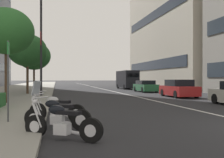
{
  "coord_description": "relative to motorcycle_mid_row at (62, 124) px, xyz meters",
  "views": [
    {
      "loc": [
        -6.71,
        6.71,
        1.56
      ],
      "look_at": [
        13.52,
        2.4,
        1.52
      ],
      "focal_mm": 41.87,
      "sensor_mm": 36.0,
      "label": 1
    }
  ],
  "objects": [
    {
      "name": "parking_sign_by_curb",
      "position": [
        2.3,
        1.67,
        1.33
      ],
      "size": [
        0.32,
        0.06,
        2.64
      ],
      "color": "#47494C",
      "rests_on": "sidewalk_right_plaza"
    },
    {
      "name": "car_far_down_avenue",
      "position": [
        13.63,
        -9.98,
        0.28
      ],
      "size": [
        4.26,
        2.0,
        1.47
      ],
      "rotation": [
        0.0,
        0.0,
        -0.02
      ],
      "color": "maroon",
      "rests_on": "ground"
    },
    {
      "name": "car_approaching_light",
      "position": [
        22.2,
        -10.03,
        0.24
      ],
      "size": [
        4.35,
        1.85,
        1.34
      ],
      "rotation": [
        0.0,
        0.0,
        -0.01
      ],
      "color": "#236038",
      "rests_on": "ground"
    },
    {
      "name": "street_tree_near_plaza_corner",
      "position": [
        18.61,
        2.75,
        3.76
      ],
      "size": [
        3.56,
        3.56,
        5.54
      ],
      "color": "#473323",
      "rests_on": "sidewalk_right_plaza"
    },
    {
      "name": "sidewalk_right_plaza",
      "position": [
        29.98,
        5.13,
        -0.33
      ],
      "size": [
        160.0,
        9.27,
        0.15
      ],
      "primitive_type": "cube",
      "color": "gray",
      "rests_on": "ground"
    },
    {
      "name": "motorcycle_under_tarp",
      "position": [
        1.43,
        0.13,
        0.03
      ],
      "size": [
        1.02,
        2.03,
        1.48
      ],
      "rotation": [
        0.0,
        0.0,
        1.15
      ],
      "color": "black",
      "rests_on": "ground"
    },
    {
      "name": "street_tree_by_lamp_post",
      "position": [
        25.11,
        2.7,
        3.8
      ],
      "size": [
        3.85,
        3.85,
        5.7
      ],
      "color": "#473323",
      "rests_on": "sidewalk_right_plaza"
    },
    {
      "name": "motorcycle_mid_row",
      "position": [
        0.0,
        0.0,
        0.0
      ],
      "size": [
        1.28,
        1.93,
        1.08
      ],
      "rotation": [
        0.0,
        0.0,
        1.01
      ],
      "color": "black",
      "rests_on": "ground"
    },
    {
      "name": "street_lamp_with_banners",
      "position": [
        15.61,
        1.05,
        4.86
      ],
      "size": [
        1.26,
        2.33,
        8.62
      ],
      "color": "#232326",
      "rests_on": "sidewalk_right_plaza"
    },
    {
      "name": "lane_centre_stripe",
      "position": [
        34.98,
        -6.59,
        -0.4
      ],
      "size": [
        110.0,
        0.16,
        0.01
      ],
      "primitive_type": "cube",
      "color": "silver",
      "rests_on": "ground"
    },
    {
      "name": "street_tree_far_plaza",
      "position": [
        9.48,
        2.98,
        3.91
      ],
      "size": [
        3.18,
        3.18,
        5.53
      ],
      "color": "#473323",
      "rests_on": "sidewalk_right_plaza"
    },
    {
      "name": "delivery_van_ahead",
      "position": [
        30.94,
        -10.23,
        1.04
      ],
      "size": [
        5.74,
        2.14,
        2.7
      ],
      "rotation": [
        0.0,
        0.0,
        0.01
      ],
      "color": "black",
      "rests_on": "ground"
    },
    {
      "name": "motorcycle_second_in_row",
      "position": [
        2.83,
        0.13,
        0.02
      ],
      "size": [
        1.15,
        2.0,
        1.11
      ],
      "rotation": [
        0.0,
        0.0,
        1.08
      ],
      "color": "black",
      "rests_on": "ground"
    }
  ]
}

